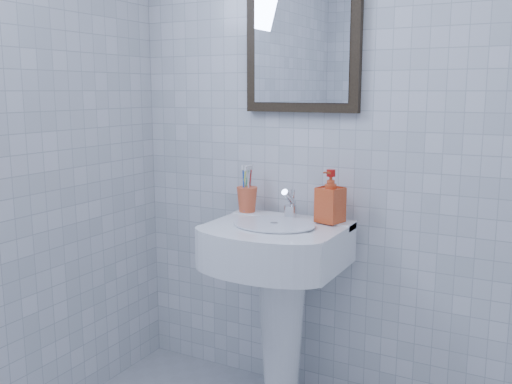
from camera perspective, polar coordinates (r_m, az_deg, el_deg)
The scene contains 6 objects.
wall_back at distance 2.32m, azimuth 11.63°, elevation 7.95°, with size 2.20×0.02×2.50m, color silver.
washbasin at distance 2.36m, azimuth 2.36°, elevation -9.23°, with size 0.53×0.39×0.82m.
faucet at distance 2.36m, azimuth 3.44°, elevation -1.38°, with size 0.05×0.11×0.13m.
toothbrush_cup at distance 2.47m, azimuth -0.90°, elevation -0.74°, with size 0.09×0.09×0.11m, color #E15732, non-canonical shape.
soap_dispenser at distance 2.29m, azimuth 7.45°, elevation -0.44°, with size 0.09×0.10×0.21m, color red.
wall_mirror at distance 2.41m, azimuth 4.65°, elevation 15.33°, with size 0.50×0.04×0.62m.
Camera 1 is at (0.66, -1.02, 1.33)m, focal length 40.00 mm.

